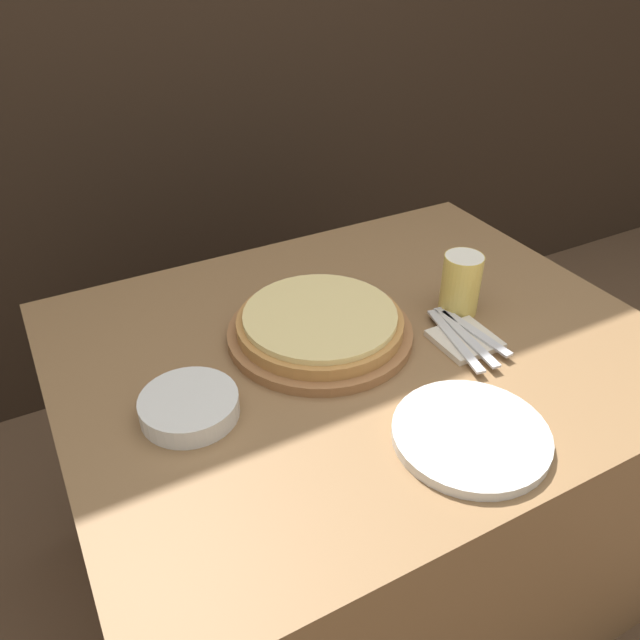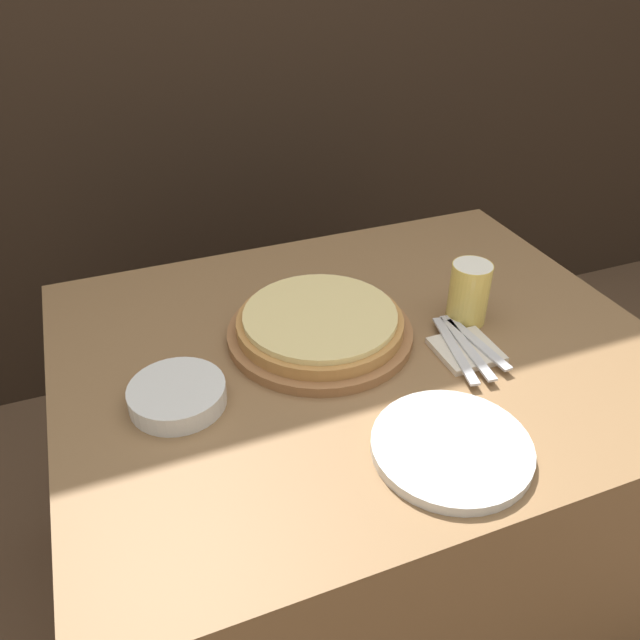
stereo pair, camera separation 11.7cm
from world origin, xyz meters
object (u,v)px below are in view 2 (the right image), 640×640
Objects in this scene: fork at (455,349)px; dinner_knife at (467,346)px; dinner_plate at (451,447)px; pizza_on_board at (320,326)px; side_bowl at (177,395)px; beer_glass at (470,291)px; spoon at (478,343)px.

fork and dinner_knife have the same top height.
dinner_plate is 1.20× the size of dinner_knife.
pizza_on_board reaches higher than dinner_knife.
pizza_on_board is 1.73× the size of dinner_knife.
pizza_on_board is at bearing 145.43° from fork.
side_bowl is 0.79× the size of dinner_knife.
pizza_on_board is 2.19× the size of side_bowl.
fork is (0.21, -0.14, -0.01)m from pizza_on_board.
beer_glass is (0.29, -0.05, 0.04)m from pizza_on_board.
pizza_on_board is at bearing 148.38° from dinner_knife.
dinner_plate is at bearing -125.59° from beer_glass.
dinner_plate is at bearing -35.43° from side_bowl.
pizza_on_board is 1.74× the size of fork.
side_bowl reaches higher than fork.
fork is (0.13, 0.21, 0.01)m from dinner_plate.
beer_glass reaches higher than dinner_plate.
fork is at bearing -34.57° from pizza_on_board.
fork is 0.02m from dinner_knife.
dinner_knife is at bearing -121.78° from beer_glass.
beer_glass is at bearing 54.41° from dinner_plate.
spoon is at bearing 0.00° from fork.
dinner_plate is (0.08, -0.35, -0.02)m from pizza_on_board.
side_bowl reaches higher than dinner_knife.
side_bowl is (-0.58, -0.04, -0.05)m from beer_glass.
side_bowl is at bearing -162.68° from pizza_on_board.
dinner_knife is (0.52, -0.05, -0.00)m from side_bowl.
dinner_plate is 1.41× the size of spoon.
pizza_on_board is at bearing 102.46° from dinner_plate.
fork is (0.50, -0.05, -0.00)m from side_bowl.
pizza_on_board is 0.30m from beer_glass.
pizza_on_board reaches higher than side_bowl.
dinner_plate is (-0.21, -0.30, -0.06)m from beer_glass.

